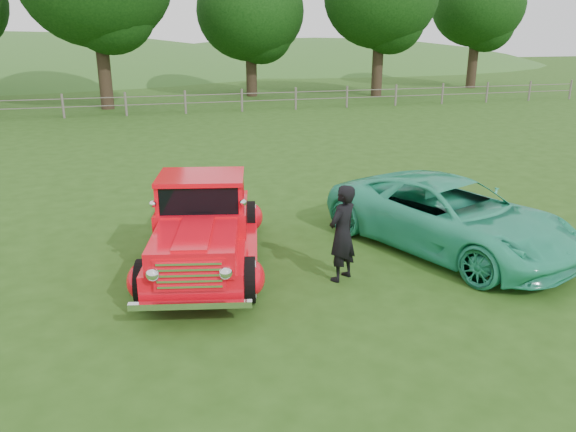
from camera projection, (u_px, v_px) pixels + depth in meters
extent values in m
plane|color=#254813|center=(315.00, 298.00, 9.33)|extent=(140.00, 140.00, 0.00)
ellipsoid|color=#305D22|center=(314.00, 94.00, 72.26)|extent=(72.00, 52.00, 14.00)
cube|color=#675F57|center=(185.00, 103.00, 29.27)|extent=(48.00, 0.04, 0.04)
cube|color=#675F57|center=(185.00, 95.00, 29.14)|extent=(48.00, 0.04, 0.04)
cylinder|color=black|center=(104.00, 64.00, 30.42)|extent=(0.70, 0.70, 4.84)
cylinder|color=black|center=(251.00, 67.00, 36.50)|extent=(0.70, 0.70, 3.74)
ellipsoid|color=black|center=(250.00, 11.00, 35.42)|extent=(6.80, 6.80, 6.12)
cylinder|color=black|center=(378.00, 61.00, 36.57)|extent=(0.70, 0.70, 4.40)
cylinder|color=black|center=(473.00, 59.00, 41.61)|extent=(0.70, 0.70, 4.18)
ellipsoid|color=black|center=(478.00, 4.00, 40.40)|extent=(6.60, 6.60, 5.94)
cylinder|color=black|center=(145.00, 282.00, 9.02)|extent=(0.39, 0.79, 0.76)
cylinder|color=black|center=(248.00, 280.00, 9.11)|extent=(0.39, 0.79, 0.76)
cylinder|color=black|center=(172.00, 220.00, 11.96)|extent=(0.39, 0.79, 0.76)
cylinder|color=black|center=(250.00, 219.00, 12.04)|extent=(0.39, 0.79, 0.76)
cube|color=red|center=(204.00, 236.00, 10.47)|extent=(2.49, 4.83, 0.44)
ellipsoid|color=red|center=(140.00, 280.00, 9.01)|extent=(0.56, 0.82, 0.54)
ellipsoid|color=red|center=(252.00, 278.00, 9.10)|extent=(0.56, 0.82, 0.54)
ellipsoid|color=red|center=(169.00, 218.00, 11.94)|extent=(0.56, 0.82, 0.54)
ellipsoid|color=red|center=(253.00, 217.00, 12.04)|extent=(0.56, 0.82, 0.54)
cube|color=red|center=(195.00, 247.00, 8.88)|extent=(1.64, 1.84, 0.42)
cube|color=red|center=(203.00, 217.00, 10.24)|extent=(1.84, 1.66, 0.44)
cube|color=black|center=(202.00, 192.00, 10.10)|extent=(1.65, 1.40, 0.50)
cube|color=red|center=(201.00, 177.00, 10.01)|extent=(1.74, 1.51, 0.08)
cube|color=red|center=(209.00, 196.00, 11.63)|extent=(1.56, 2.15, 0.45)
cube|color=white|center=(190.00, 275.00, 8.15)|extent=(1.06, 0.32, 0.50)
cube|color=white|center=(190.00, 305.00, 8.19)|extent=(1.79, 0.48, 0.10)
cube|color=white|center=(214.00, 205.00, 12.81)|extent=(1.69, 0.46, 0.10)
imported|color=#2CB085|center=(449.00, 215.00, 11.18)|extent=(4.17, 5.67, 1.43)
imported|color=black|center=(342.00, 233.00, 9.77)|extent=(0.76, 0.70, 1.74)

